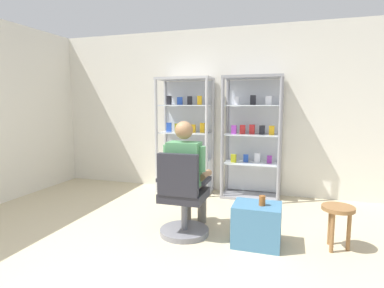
% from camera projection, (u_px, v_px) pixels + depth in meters
% --- Properties ---
extents(ground_plane, '(7.20, 7.20, 0.00)m').
position_uv_depth(ground_plane, '(143.00, 283.00, 2.59)').
color(ground_plane, '#C6B793').
extents(back_wall, '(6.00, 0.10, 2.70)m').
position_uv_depth(back_wall, '(221.00, 111.00, 5.26)').
color(back_wall, silver).
rests_on(back_wall, ground).
extents(display_cabinet_left, '(0.90, 0.45, 1.90)m').
position_uv_depth(display_cabinet_left, '(186.00, 135.00, 5.25)').
color(display_cabinet_left, '#B7B7BC').
rests_on(display_cabinet_left, ground).
extents(display_cabinet_right, '(0.90, 0.45, 1.90)m').
position_uv_depth(display_cabinet_right, '(252.00, 137.00, 4.92)').
color(display_cabinet_right, gray).
rests_on(display_cabinet_right, ground).
extents(office_chair, '(0.56, 0.56, 0.96)m').
position_uv_depth(office_chair, '(183.00, 202.00, 3.48)').
color(office_chair, slate).
rests_on(office_chair, ground).
extents(seated_shopkeeper, '(0.49, 0.57, 1.29)m').
position_uv_depth(seated_shopkeeper, '(187.00, 171.00, 3.59)').
color(seated_shopkeeper, slate).
rests_on(seated_shopkeeper, ground).
extents(storage_crate, '(0.49, 0.39, 0.44)m').
position_uv_depth(storage_crate, '(257.00, 225.00, 3.28)').
color(storage_crate, teal).
rests_on(storage_crate, ground).
extents(tea_glass, '(0.07, 0.07, 0.10)m').
position_uv_depth(tea_glass, '(262.00, 201.00, 3.21)').
color(tea_glass, brown).
rests_on(tea_glass, storage_crate).
extents(wooden_stool, '(0.32, 0.32, 0.45)m').
position_uv_depth(wooden_stool, '(338.00, 215.00, 3.16)').
color(wooden_stool, olive).
rests_on(wooden_stool, ground).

